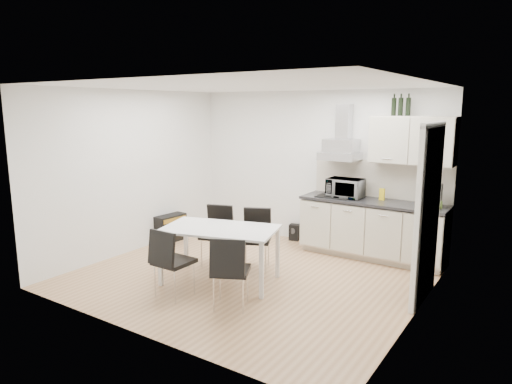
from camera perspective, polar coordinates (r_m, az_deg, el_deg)
ground at (r=6.48m, az=-0.87°, el=-10.46°), size 4.50×4.50×0.00m
wall_back at (r=7.85m, az=7.33°, el=2.98°), size 4.50×0.10×2.60m
wall_front at (r=4.65m, az=-14.88°, el=-2.56°), size 4.50×0.10×2.60m
wall_left at (r=7.62m, az=-15.06°, el=2.46°), size 0.10×4.00×2.60m
wall_right at (r=5.24m, az=19.92°, el=-1.39°), size 0.10×4.00×2.60m
ceiling at (r=6.06m, az=-0.94°, el=13.15°), size 4.50×4.50×0.00m
doorway at (r=5.82m, az=20.66°, el=-2.80°), size 0.08×1.04×2.10m
kitchenette at (r=7.25m, az=14.81°, el=-1.70°), size 2.22×0.64×2.52m
dining_table at (r=6.11m, az=-4.53°, el=-5.14°), size 1.67×1.22×0.75m
chair_far_left at (r=6.82m, az=-5.00°, el=-5.53°), size 0.57×0.61×0.88m
chair_far_right at (r=6.60m, az=-0.06°, el=-6.04°), size 0.61×0.64×0.88m
chair_near_left at (r=5.78m, az=-10.21°, el=-8.66°), size 0.45×0.51×0.88m
chair_near_right at (r=5.41m, az=-3.16°, el=-9.88°), size 0.61×0.64×0.88m
guitar_amp at (r=8.17m, az=-10.62°, el=-4.43°), size 0.29×0.58×0.47m
floor_speaker at (r=8.14m, az=4.83°, el=-5.03°), size 0.20×0.19×0.28m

